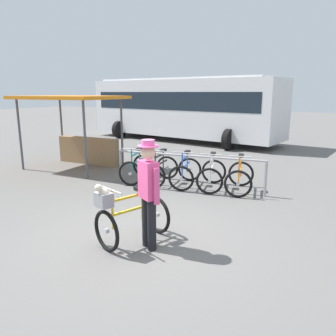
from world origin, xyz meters
TOP-DOWN VIEW (x-y plane):
  - ground_plane at (0.00, 0.00)m, footprint 80.00×80.00m
  - bike_rack_rail at (-0.49, 3.05)m, footprint 3.90×0.37m
  - racked_bike_teal at (-2.01, 3.11)m, footprint 0.83×1.18m
  - racked_bike_black at (-1.31, 3.16)m, footprint 0.76×1.16m
  - racked_bike_blue at (-0.61, 3.22)m, footprint 0.84×1.22m
  - racked_bike_white at (0.09, 3.27)m, footprint 0.87×1.21m
  - racked_bike_orange at (0.78, 3.33)m, footprint 0.83×1.19m
  - featured_bicycle at (-0.16, -0.32)m, footprint 1.02×1.26m
  - person_with_featured_bike at (0.23, -0.29)m, footprint 0.46×0.36m
  - bus_distant at (-4.04, 10.98)m, footprint 10.30×4.65m
  - market_stall at (-4.71, 3.96)m, footprint 3.14×2.35m

SIDE VIEW (x-z plane):
  - ground_plane at x=0.00m, z-range 0.00..0.00m
  - racked_bike_teal at x=-2.01m, z-range -0.12..0.85m
  - racked_bike_black at x=-1.31m, z-range -0.12..0.85m
  - racked_bike_blue at x=-0.61m, z-range -0.12..0.86m
  - racked_bike_white at x=0.09m, z-range -0.12..0.85m
  - racked_bike_orange at x=0.78m, z-range -0.12..0.86m
  - featured_bicycle at x=-0.16m, z-range -0.06..1.03m
  - bike_rack_rail at x=-0.49m, z-range 0.25..1.12m
  - person_with_featured_bike at x=0.23m, z-range 0.09..1.81m
  - market_stall at x=-4.71m, z-range 0.24..2.54m
  - bus_distant at x=-4.04m, z-range 0.20..3.28m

